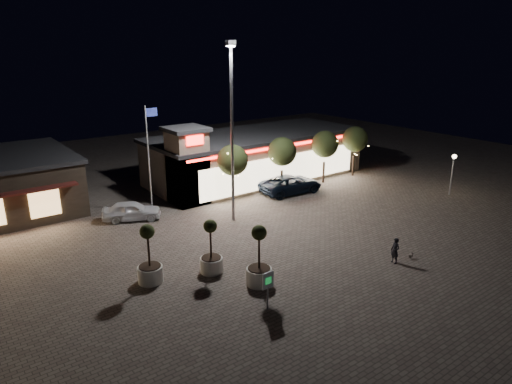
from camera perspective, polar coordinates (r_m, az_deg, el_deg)
ground at (r=26.11m, az=3.45°, el=-9.62°), size 90.00×90.00×0.00m
retail_building at (r=42.63m, az=-0.38°, el=4.52°), size 20.40×8.40×6.10m
floodlight_pole at (r=31.18m, az=-3.03°, el=8.57°), size 0.60×0.40×12.38m
flagpole at (r=34.11m, az=-13.18°, el=5.04°), size 0.95×0.10×8.00m
lamp_post_east at (r=41.30m, az=23.41°, el=2.95°), size 0.36×0.36×3.48m
string_tree_a at (r=35.41m, az=-2.95°, el=3.98°), size 2.42×2.42×4.79m
string_tree_b at (r=38.33m, az=3.29°, el=5.05°), size 2.42×2.42×4.79m
string_tree_c at (r=41.65m, az=8.60°, el=5.91°), size 2.42×2.42×4.79m
string_tree_d at (r=44.54m, az=12.27°, el=6.47°), size 2.42×2.42×4.79m
pickup_truck at (r=38.98m, az=4.39°, el=1.01°), size 5.78×3.04×1.55m
white_sedan at (r=34.02m, az=-15.27°, el=-2.26°), size 4.43×3.22×1.40m
pedestrian at (r=27.64m, az=17.00°, el=-7.03°), size 0.41×0.59×1.54m
dog at (r=28.69m, az=18.84°, el=-7.44°), size 0.45×0.24×0.24m
planter_left at (r=24.99m, az=-13.15°, el=-8.82°), size 1.34×1.34×3.28m
planter_mid at (r=24.12m, az=0.38°, el=-9.28°), size 1.36×1.36×3.34m
planter_right at (r=25.50m, az=-5.63°, el=-7.97°), size 1.26×1.26×3.11m
valet_sign at (r=21.84m, az=1.50°, el=-11.38°), size 0.64×0.09×1.95m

